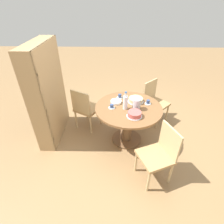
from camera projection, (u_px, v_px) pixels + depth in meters
ground_plane at (127, 139)px, 3.33m from camera, size 14.00×14.00×0.00m
dining_table at (128, 116)px, 3.03m from camera, size 1.13×1.13×0.73m
chair_a at (154, 101)px, 3.60m from camera, size 0.59×0.59×0.87m
chair_b at (86, 108)px, 3.38m from camera, size 0.57×0.57×0.87m
chair_c at (159, 153)px, 2.41m from camera, size 0.55×0.55×0.87m
bookshelf at (50, 97)px, 3.05m from camera, size 1.03×0.28×1.72m
coffee_pot at (137, 104)px, 2.81m from camera, size 0.13×0.13×0.23m
water_bottle at (125, 102)px, 2.80m from camera, size 0.08×0.08×0.31m
cake_main at (136, 100)px, 3.04m from camera, size 0.28×0.28×0.08m
cake_second at (134, 114)px, 2.68m from camera, size 0.24×0.24×0.08m
cup_a at (120, 96)px, 3.17m from camera, size 0.11×0.11×0.07m
cup_b at (112, 107)px, 2.88m from camera, size 0.11×0.11×0.07m
cup_c at (148, 102)px, 2.99m from camera, size 0.11×0.11×0.07m
plate_stack at (116, 102)px, 3.03m from camera, size 0.19×0.19×0.04m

